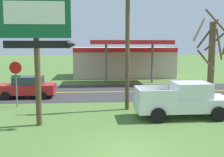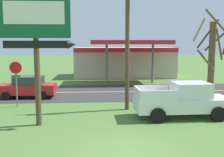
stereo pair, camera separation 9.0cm
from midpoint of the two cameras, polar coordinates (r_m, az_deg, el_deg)
ground_plane at (r=10.54m, az=2.95°, el=-15.42°), size 180.00×180.00×0.00m
road_asphalt at (r=23.04m, az=-1.00°, el=-2.83°), size 140.00×8.00×0.02m
road_centre_line at (r=23.04m, az=-1.00°, el=-2.80°), size 126.00×0.20×0.01m
motel_sign at (r=13.67m, az=-15.57°, el=9.23°), size 3.61×0.54×6.54m
stop_sign at (r=18.43m, az=-19.61°, el=0.52°), size 0.80×0.08×2.95m
utility_pole at (r=16.63m, az=3.10°, el=8.80°), size 2.16×0.26×8.35m
bare_tree at (r=18.04m, az=19.96°, el=3.51°), size 2.29×2.27×6.09m
gas_station at (r=33.83m, az=2.29°, el=3.71°), size 12.00×11.50×4.40m
pickup_white_parked_on_lawn at (r=15.62m, az=14.57°, el=-4.40°), size 5.24×2.32×1.96m
car_red_mid_lane at (r=21.49m, az=-17.44°, el=-1.70°), size 4.20×2.00×1.64m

